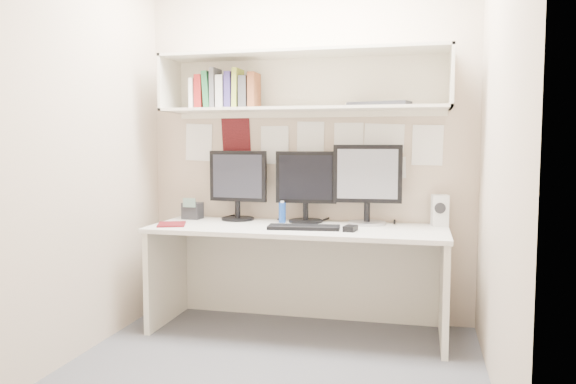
% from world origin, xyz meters
% --- Properties ---
extents(floor, '(2.40, 2.00, 0.01)m').
position_xyz_m(floor, '(0.00, 0.00, 0.00)').
color(floor, '#4C4D52').
rests_on(floor, ground).
extents(wall_back, '(2.40, 0.02, 2.60)m').
position_xyz_m(wall_back, '(0.00, 1.00, 1.30)').
color(wall_back, '#BBA68F').
rests_on(wall_back, ground).
extents(wall_front, '(2.40, 0.02, 2.60)m').
position_xyz_m(wall_front, '(0.00, -1.00, 1.30)').
color(wall_front, '#BBA68F').
rests_on(wall_front, ground).
extents(wall_left, '(0.02, 2.00, 2.60)m').
position_xyz_m(wall_left, '(-1.20, 0.00, 1.30)').
color(wall_left, '#BBA68F').
rests_on(wall_left, ground).
extents(wall_right, '(0.02, 2.00, 2.60)m').
position_xyz_m(wall_right, '(1.20, 0.00, 1.30)').
color(wall_right, '#BBA68F').
rests_on(wall_right, ground).
extents(desk, '(2.00, 0.70, 0.73)m').
position_xyz_m(desk, '(0.00, 0.65, 0.37)').
color(desk, silver).
rests_on(desk, floor).
extents(overhead_hutch, '(2.00, 0.38, 0.40)m').
position_xyz_m(overhead_hutch, '(0.00, 0.86, 1.72)').
color(overhead_hutch, beige).
rests_on(overhead_hutch, wall_back).
extents(pinned_papers, '(1.92, 0.01, 0.48)m').
position_xyz_m(pinned_papers, '(0.00, 0.99, 1.25)').
color(pinned_papers, white).
rests_on(pinned_papers, wall_back).
extents(monitor_left, '(0.44, 0.24, 0.51)m').
position_xyz_m(monitor_left, '(-0.50, 0.87, 1.00)').
color(monitor_left, black).
rests_on(monitor_left, desk).
extents(monitor_center, '(0.44, 0.24, 0.51)m').
position_xyz_m(monitor_center, '(0.01, 0.87, 1.00)').
color(monitor_center, black).
rests_on(monitor_center, desk).
extents(monitor_right, '(0.48, 0.26, 0.55)m').
position_xyz_m(monitor_right, '(0.45, 0.87, 1.02)').
color(monitor_right, '#A5A5AA').
rests_on(monitor_right, desk).
extents(keyboard, '(0.48, 0.21, 0.02)m').
position_xyz_m(keyboard, '(0.07, 0.55, 0.74)').
color(keyboard, black).
rests_on(keyboard, desk).
extents(mouse, '(0.09, 0.13, 0.04)m').
position_xyz_m(mouse, '(0.38, 0.53, 0.75)').
color(mouse, black).
rests_on(mouse, desk).
extents(speaker, '(0.12, 0.12, 0.21)m').
position_xyz_m(speaker, '(0.94, 0.90, 0.84)').
color(speaker, silver).
rests_on(speaker, desk).
extents(blue_bottle, '(0.05, 0.05, 0.16)m').
position_xyz_m(blue_bottle, '(-0.14, 0.80, 0.80)').
color(blue_bottle, navy).
rests_on(blue_bottle, desk).
extents(maroon_notebook, '(0.25, 0.27, 0.01)m').
position_xyz_m(maroon_notebook, '(-0.86, 0.50, 0.74)').
color(maroon_notebook, '#580F14').
rests_on(maroon_notebook, desk).
extents(desk_phone, '(0.14, 0.13, 0.16)m').
position_xyz_m(desk_phone, '(-0.84, 0.84, 0.79)').
color(desk_phone, black).
rests_on(desk_phone, desk).
extents(book_stack, '(0.49, 0.18, 0.29)m').
position_xyz_m(book_stack, '(-0.57, 0.81, 1.67)').
color(book_stack, white).
rests_on(book_stack, overhead_hutch).
extents(hutch_tray, '(0.44, 0.26, 0.03)m').
position_xyz_m(hutch_tray, '(0.53, 0.78, 1.55)').
color(hutch_tray, black).
rests_on(hutch_tray, overhead_hutch).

